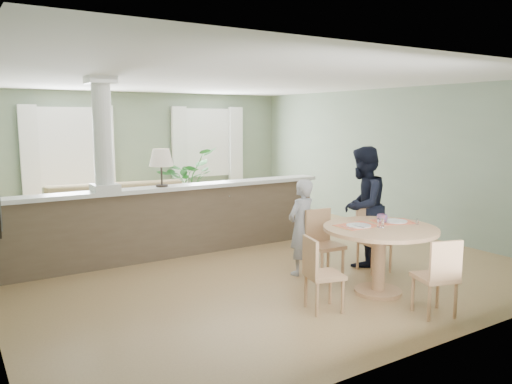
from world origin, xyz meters
TOP-DOWN VIEW (x-y plane):
  - ground at (0.00, 0.00)m, footprint 8.00×8.00m
  - room_shell at (-0.03, 0.63)m, footprint 7.02×8.02m
  - pony_wall at (-0.99, 0.20)m, footprint 5.32×0.38m
  - sofa at (-1.17, 1.91)m, footprint 3.38×1.71m
  - houseplant at (0.70, 3.20)m, footprint 1.77×1.74m
  - dining_table at (0.60, -2.66)m, footprint 1.37×1.37m
  - chair_far_boy at (0.42, -1.80)m, footprint 0.45×0.45m
  - chair_far_man at (1.22, -1.92)m, footprint 0.44×0.44m
  - chair_near at (0.58, -3.54)m, footprint 0.49×0.49m
  - chair_side at (-0.39, -2.72)m, footprint 0.46×0.46m
  - child_person at (0.26, -1.55)m, footprint 0.54×0.43m
  - man_person at (1.28, -1.66)m, footprint 1.04×0.95m

SIDE VIEW (x-z plane):
  - ground at x=0.00m, z-range 0.00..0.00m
  - chair_side at x=-0.39m, z-range 0.04..0.88m
  - sofa at x=-1.17m, z-range 0.00..0.95m
  - chair_near at x=0.58m, z-range 0.04..0.91m
  - chair_far_man at x=1.22m, z-range 0.05..0.92m
  - chair_far_boy at x=0.42m, z-range 0.05..0.96m
  - child_person at x=0.26m, z-range 0.00..1.32m
  - dining_table at x=0.60m, z-range 0.19..1.13m
  - pony_wall at x=-0.99m, z-range -0.64..2.06m
  - houseplant at x=0.70m, z-range 0.00..1.48m
  - man_person at x=1.28m, z-range 0.00..1.73m
  - room_shell at x=-0.03m, z-range 0.46..3.17m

